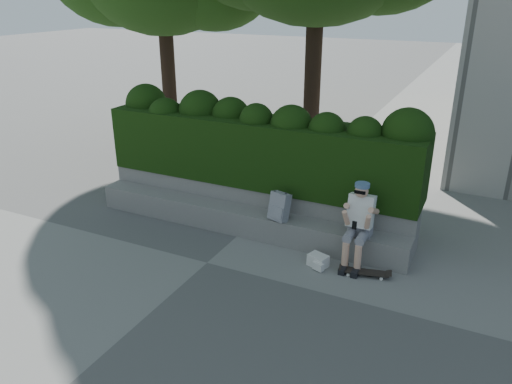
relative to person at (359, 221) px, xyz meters
The scene contains 8 objects.
ground 2.54m from the person, 153.82° to the right, with size 80.00×80.00×0.00m, color slate.
bench_ledge 2.24m from the person, behind, with size 6.00×0.45×0.45m, color gray.
planter_wall 2.30m from the person, 163.19° to the left, with size 6.00×0.50×0.75m, color gray.
hedge 2.42m from the person, 157.93° to the left, with size 6.00×1.00×1.20m, color black.
person is the anchor object (origin of this frame).
skateboard 0.80m from the person, 54.65° to the right, with size 0.74×0.33×0.07m.
backpack_plaid 1.41m from the person, behind, with size 0.33×0.18×0.49m, color #9D9DA2.
backpack_ground 0.91m from the person, 144.23° to the right, with size 0.30×0.21×0.20m, color silver.
Camera 1 is at (3.81, -6.02, 4.13)m, focal length 35.00 mm.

